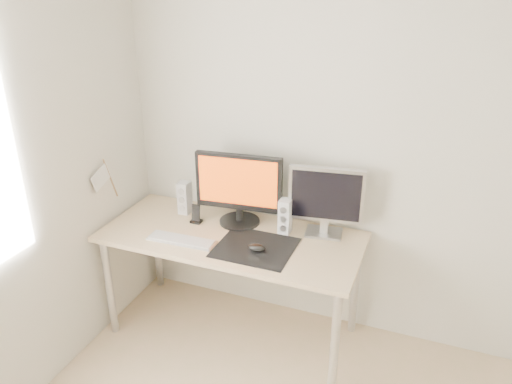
% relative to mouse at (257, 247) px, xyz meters
% --- Properties ---
extents(wall_back, '(3.50, 0.00, 3.50)m').
position_rel_mouse_xyz_m(wall_back, '(0.72, 0.49, 0.50)').
color(wall_back, silver).
rests_on(wall_back, ground).
extents(mousepad, '(0.45, 0.40, 0.00)m').
position_rel_mouse_xyz_m(mousepad, '(-0.02, 0.03, -0.02)').
color(mousepad, black).
rests_on(mousepad, desk).
extents(mouse, '(0.11, 0.06, 0.04)m').
position_rel_mouse_xyz_m(mouse, '(0.00, 0.00, 0.00)').
color(mouse, black).
rests_on(mouse, mousepad).
extents(desk, '(1.60, 0.70, 0.73)m').
position_rel_mouse_xyz_m(desk, '(-0.21, 0.12, -0.10)').
color(desk, '#D1B587').
rests_on(desk, ground).
extents(main_monitor, '(0.55, 0.28, 0.47)m').
position_rel_mouse_xyz_m(main_monitor, '(-0.23, 0.28, 0.23)').
color(main_monitor, black).
rests_on(main_monitor, desk).
extents(second_monitor, '(0.45, 0.19, 0.43)m').
position_rel_mouse_xyz_m(second_monitor, '(0.31, 0.34, 0.22)').
color(second_monitor, '#BBBBBD').
rests_on(second_monitor, desk).
extents(speaker_left, '(0.07, 0.09, 0.22)m').
position_rel_mouse_xyz_m(speaker_left, '(-0.62, 0.29, 0.09)').
color(speaker_left, silver).
rests_on(speaker_left, desk).
extents(speaker_right, '(0.07, 0.09, 0.22)m').
position_rel_mouse_xyz_m(speaker_right, '(0.08, 0.27, 0.09)').
color(speaker_right, white).
rests_on(speaker_right, desk).
extents(keyboard, '(0.42, 0.13, 0.02)m').
position_rel_mouse_xyz_m(keyboard, '(-0.46, -0.06, -0.01)').
color(keyboard, '#AFB0B2').
rests_on(keyboard, desk).
extents(phone_dock, '(0.07, 0.06, 0.12)m').
position_rel_mouse_xyz_m(phone_dock, '(-0.49, 0.19, 0.01)').
color(phone_dock, black).
rests_on(phone_dock, desk).
extents(pennant, '(0.01, 0.23, 0.29)m').
position_rel_mouse_xyz_m(pennant, '(-1.00, -0.02, 0.30)').
color(pennant, '#A57F54').
rests_on(pennant, wall_left).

